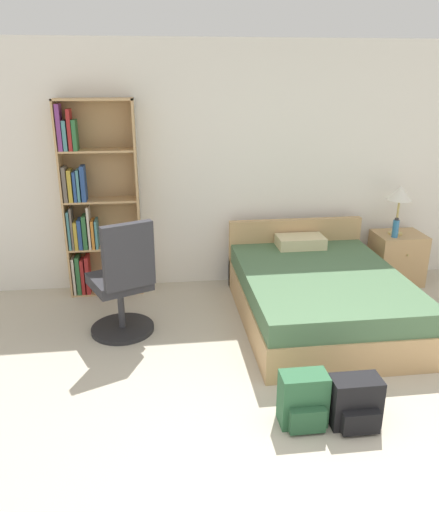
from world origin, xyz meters
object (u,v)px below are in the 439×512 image
Objects in this scene: bed at (318,294)px; table_lamp at (400,195)px; nightstand at (397,258)px; backpack_black at (355,403)px; bookshelf at (92,204)px; water_bottle at (396,228)px; backpack_green at (303,401)px; office_chair at (123,285)px.

bed is 3.64× the size of table_lamp.
nightstand is 1.65× the size of backpack_black.
table_lamp is (-0.06, -0.00, 0.73)m from nightstand.
table_lamp is at bearing -2.60° from bookshelf.
water_bottle is 0.61× the size of backpack_black.
backpack_green is at bearing 171.59° from backpack_black.
office_chair is at bearing -165.05° from water_bottle.
nightstand is 2.88m from backpack_green.
bookshelf reaches higher than office_chair.
water_bottle is at bearing -4.53° from bookshelf.
nightstand reaches higher than backpack_black.
bookshelf reaches higher than table_lamp.
bookshelf is 3.53× the size of nightstand.
bed is 1.61m from backpack_green.
backpack_green is (-0.58, -1.50, -0.08)m from bed.
nightstand is 0.73m from table_lamp.
table_lamp reaches higher than office_chair.
office_chair is 3.00m from water_bottle.
bookshelf is at bearing 108.50° from office_chair.
bed reaches higher than backpack_black.
backpack_green reaches higher than backpack_black.
bookshelf is 3.26m from backpack_black.
table_lamp is 1.43× the size of backpack_green.
water_bottle is at bearing 14.95° from office_chair.
water_bottle is (3.24, -0.26, -0.31)m from bookshelf.
nightstand is at bearing 43.35° from water_bottle.
water_bottle reaches higher than nightstand.
bookshelf is 5.37× the size of backpack_green.
bed is 1.58m from backpack_black.
table_lamp is (1.11, 0.78, 0.76)m from bed.
table_lamp is 2.97m from backpack_green.
backpack_green is (-1.70, -2.28, -0.84)m from table_lamp.
backpack_black is at bearing -51.95° from bookshelf.
backpack_black is 0.35m from backpack_green.
table_lamp is at bearing 61.33° from water_bottle.
bed reaches higher than backpack_green.
bookshelf is at bearing 177.40° from table_lamp.
table_lamp is at bearing 34.94° from bed.
bed is at bearing -23.07° from bookshelf.
table_lamp reaches higher than bed.
bed reaches higher than nightstand.
backpack_black is at bearing -8.41° from backpack_green.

